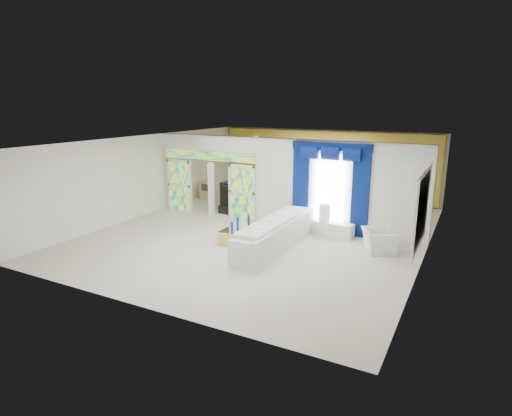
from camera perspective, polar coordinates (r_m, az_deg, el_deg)
The scene contains 22 objects.
floor at distance 14.07m, azimuth 1.20°, elevation -3.15°, with size 12.00×12.00×0.00m, color #B7AF9E.
dividing_wall at distance 13.84m, azimuth 11.10°, elevation 2.70°, with size 5.70×0.18×3.00m, color white.
dividing_header at distance 15.81m, azimuth -6.48°, elevation 8.77°, with size 4.30×0.18×0.55m, color white.
stained_panel_left at distance 16.89m, azimuth -10.33°, elevation 3.05°, with size 0.95×0.04×2.00m, color #994C3F.
stained_panel_right at distance 15.32m, azimuth -1.88°, elevation 2.15°, with size 0.95×0.04×2.00m, color #994C3F.
stained_transom at distance 15.86m, azimuth -6.43°, elevation 7.06°, with size 4.00×0.05×0.35m, color #994C3F.
window_pane at distance 13.83m, azimuth 9.98°, elevation 2.53°, with size 1.00×0.02×2.30m, color white.
blue_drape_left at distance 14.14m, azimuth 6.08°, elevation 2.72°, with size 0.55×0.10×2.80m, color #031447.
blue_drape_right at distance 13.55m, azimuth 13.95°, elevation 1.87°, with size 0.55×0.10×2.80m, color #031447.
blue_pelmet at distance 13.59m, azimuth 10.19°, elevation 8.18°, with size 2.60×0.12×0.25m, color #031447.
wall_mirror at distance 11.38m, azimuth 21.65°, elevation -0.24°, with size 0.04×2.70×1.90m, color white.
gold_curtains at distance 19.09m, azimuth 9.22°, elevation 5.88°, with size 9.70×0.12×2.90m, color gold.
white_sofa at distance 12.38m, azimuth 2.65°, elevation -3.77°, with size 0.85×3.96×0.75m, color silver.
coffee_table at distance 13.28m, azimuth -2.09°, elevation -3.32°, with size 0.60×1.79×0.40m, color gold.
console_table at distance 13.77m, azimuth 10.39°, elevation -2.83°, with size 1.31×0.41×0.44m, color white.
table_lamp at distance 13.72m, azimuth 9.29°, elevation -0.63°, with size 0.36×0.36×0.58m, color white.
armchair at distance 12.65m, azimuth 16.24°, elevation -4.24°, with size 0.97×0.85×0.63m, color silver.
grand_piano at distance 17.47m, azimuth -0.74°, elevation 2.06°, with size 1.59×2.09×1.05m, color black.
piano_bench at distance 16.20m, azimuth -3.44°, elevation -0.27°, with size 0.94×0.37×0.31m, color black.
tv_console at distance 18.87m, azimuth -6.61°, elevation 2.48°, with size 0.55×0.50×0.79m, color tan.
chandelier at distance 17.58m, azimuth -0.52°, elevation 9.14°, with size 0.60×0.60×0.60m, color gold.
decanters at distance 13.14m, azimuth -2.37°, elevation -2.16°, with size 0.18×1.16×0.26m.
Camera 1 is at (6.00, -12.02, 4.18)m, focal length 29.55 mm.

